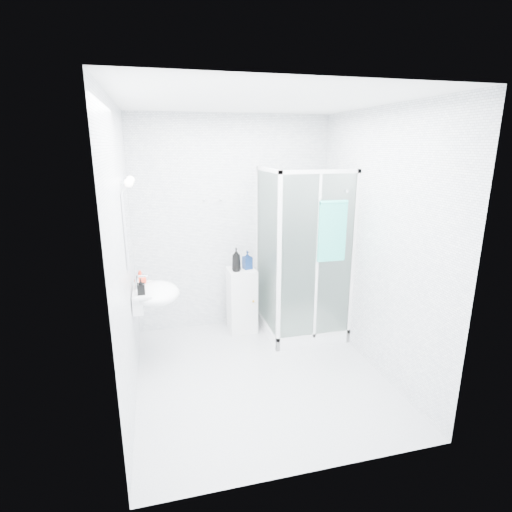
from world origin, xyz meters
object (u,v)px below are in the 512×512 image
object	(u,v)px
shampoo_bottle_a	(236,260)
shampoo_bottle_b	(247,260)
shower_enclosure	(297,300)
storage_cabinet	(242,300)
soap_dispenser_orange	(140,278)
wall_basin	(154,294)
hand_towel	(332,230)
soap_dispenser_black	(141,287)

from	to	relation	value
shampoo_bottle_a	shampoo_bottle_b	xyz separation A→B (m)	(0.15, 0.06, -0.03)
shower_enclosure	shampoo_bottle_b	bearing A→B (deg)	152.77
storage_cabinet	shampoo_bottle_a	distance (m)	0.55
soap_dispenser_orange	wall_basin	bearing A→B (deg)	-40.77
wall_basin	storage_cabinet	size ratio (longest dim) A/B	0.70
soap_dispenser_orange	shampoo_bottle_a	bearing A→B (deg)	21.77
shampoo_bottle_b	shower_enclosure	bearing A→B (deg)	-27.23
hand_towel	soap_dispenser_orange	size ratio (longest dim) A/B	4.17
shower_enclosure	storage_cabinet	distance (m)	0.68
wall_basin	soap_dispenser_black	distance (m)	0.24
wall_basin	shampoo_bottle_b	size ratio (longest dim) A/B	2.52
soap_dispenser_black	shower_enclosure	bearing A→B (deg)	14.91
storage_cabinet	soap_dispenser_black	world-z (taller)	soap_dispenser_black
hand_towel	shampoo_bottle_a	bearing A→B (deg)	145.77
storage_cabinet	shower_enclosure	bearing A→B (deg)	-25.27
shower_enclosure	shampoo_bottle_a	xyz separation A→B (m)	(-0.70, 0.22, 0.49)
hand_towel	shampoo_bottle_a	world-z (taller)	hand_towel
hand_towel	storage_cabinet	bearing A→B (deg)	141.11
hand_towel	soap_dispenser_black	xyz separation A→B (m)	(-1.99, -0.07, -0.44)
wall_basin	storage_cabinet	distance (m)	1.26
soap_dispenser_black	storage_cabinet	bearing A→B (deg)	33.23
storage_cabinet	hand_towel	distance (m)	1.46
soap_dispenser_black	wall_basin	bearing A→B (deg)	54.14
storage_cabinet	hand_towel	world-z (taller)	hand_towel
hand_towel	soap_dispenser_orange	world-z (taller)	hand_towel
shower_enclosure	soap_dispenser_black	bearing A→B (deg)	-165.09
storage_cabinet	soap_dispenser_black	bearing A→B (deg)	-147.89
shower_enclosure	wall_basin	bearing A→B (deg)	-169.19
shampoo_bottle_b	soap_dispenser_orange	size ratio (longest dim) A/B	1.41
hand_towel	soap_dispenser_black	bearing A→B (deg)	-178.00
shower_enclosure	shampoo_bottle_a	world-z (taller)	shower_enclosure
shampoo_bottle_a	shampoo_bottle_b	world-z (taller)	shampoo_bottle_a
storage_cabinet	soap_dispenser_orange	xyz separation A→B (m)	(-1.16, -0.49, 0.54)
shampoo_bottle_a	storage_cabinet	bearing A→B (deg)	37.14
hand_towel	wall_basin	bearing A→B (deg)	177.41
soap_dispenser_orange	soap_dispenser_black	distance (m)	0.26
shampoo_bottle_a	shower_enclosure	bearing A→B (deg)	-17.75
shower_enclosure	storage_cabinet	size ratio (longest dim) A/B	2.51
wall_basin	soap_dispenser_black	xyz separation A→B (m)	(-0.11, -0.15, 0.14)
shower_enclosure	soap_dispenser_orange	world-z (taller)	shower_enclosure
storage_cabinet	shampoo_bottle_b	distance (m)	0.51
hand_towel	soap_dispenser_black	world-z (taller)	hand_towel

